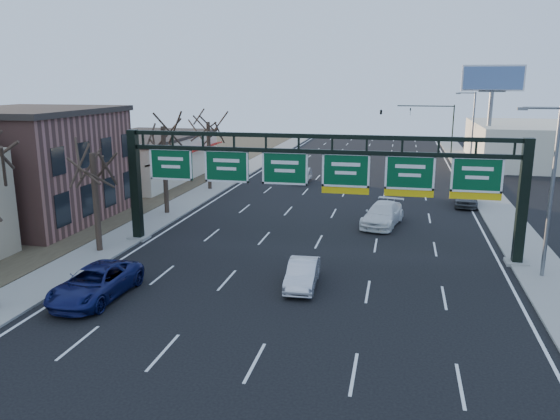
% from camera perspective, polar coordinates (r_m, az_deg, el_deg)
% --- Properties ---
extents(ground, '(160.00, 160.00, 0.00)m').
position_cam_1_polar(ground, '(26.37, 0.79, -9.45)').
color(ground, black).
rests_on(ground, ground).
extents(sidewalk_left, '(3.00, 120.00, 0.12)m').
position_cam_1_polar(sidewalk_left, '(48.33, -9.31, 1.06)').
color(sidewalk_left, gray).
rests_on(sidewalk_left, ground).
extents(sidewalk_right, '(3.00, 120.00, 0.12)m').
position_cam_1_polar(sidewalk_right, '(45.66, 22.10, -0.49)').
color(sidewalk_right, gray).
rests_on(sidewalk_right, ground).
extents(dirt_strip_left, '(21.00, 120.00, 0.06)m').
position_cam_1_polar(dirt_strip_left, '(54.01, -21.44, 1.56)').
color(dirt_strip_left, '#473D2B').
rests_on(dirt_strip_left, ground).
extents(lane_markings, '(21.60, 120.00, 0.01)m').
position_cam_1_polar(lane_markings, '(45.25, 5.93, 0.25)').
color(lane_markings, white).
rests_on(lane_markings, ground).
extents(sign_gantry, '(24.60, 1.20, 7.20)m').
position_cam_1_polar(sign_gantry, '(32.64, 3.95, 3.47)').
color(sign_gantry, black).
rests_on(sign_gantry, ground).
extents(brick_block, '(10.40, 12.40, 8.30)m').
position_cam_1_polar(brick_block, '(44.11, -24.53, 4.27)').
color(brick_block, '#8C574C').
rests_on(brick_block, ground).
extents(cream_strip, '(10.90, 18.40, 4.70)m').
position_cam_1_polar(cream_strip, '(59.55, -14.01, 5.40)').
color(cream_strip, beige).
rests_on(cream_strip, ground).
extents(building_right_distant, '(12.00, 20.00, 5.00)m').
position_cam_1_polar(building_right_distant, '(75.73, 24.06, 6.38)').
color(building_right_distant, beige).
rests_on(building_right_distant, ground).
extents(tree_gantry, '(3.60, 3.60, 8.48)m').
position_cam_1_polar(tree_gantry, '(33.95, -19.18, 7.38)').
color(tree_gantry, '#2F231A').
rests_on(tree_gantry, sidewalk_left).
extents(tree_mid, '(3.60, 3.60, 9.24)m').
position_cam_1_polar(tree_mid, '(42.72, -12.21, 9.90)').
color(tree_mid, '#2F231A').
rests_on(tree_mid, sidewalk_left).
extents(tree_far, '(3.60, 3.60, 8.86)m').
position_cam_1_polar(tree_far, '(51.99, -7.57, 10.24)').
color(tree_far, '#2F231A').
rests_on(tree_far, sidewalk_left).
extents(streetlight_near, '(2.15, 0.22, 9.00)m').
position_cam_1_polar(streetlight_near, '(31.18, 26.35, 2.47)').
color(streetlight_near, slate).
rests_on(streetlight_near, sidewalk_right).
extents(streetlight_far, '(2.15, 0.22, 9.00)m').
position_cam_1_polar(streetlight_far, '(64.46, 19.37, 8.06)').
color(streetlight_far, slate).
rests_on(streetlight_far, sidewalk_right).
extents(billboard_right, '(7.00, 0.50, 12.00)m').
position_cam_1_polar(billboard_right, '(69.54, 21.27, 11.54)').
color(billboard_right, slate).
rests_on(billboard_right, ground).
extents(traffic_signal_mast, '(10.16, 0.54, 7.00)m').
position_cam_1_polar(traffic_signal_mast, '(78.95, 13.21, 9.61)').
color(traffic_signal_mast, black).
rests_on(traffic_signal_mast, ground).
extents(car_blue_suv, '(2.72, 5.65, 1.55)m').
position_cam_1_polar(car_blue_suv, '(27.82, -18.72, -7.24)').
color(car_blue_suv, '#12184F').
rests_on(car_blue_suv, ground).
extents(car_silver_sedan, '(1.64, 4.18, 1.36)m').
position_cam_1_polar(car_silver_sedan, '(27.87, 2.36, -6.68)').
color(car_silver_sedan, silver).
rests_on(car_silver_sedan, ground).
extents(car_white_wagon, '(3.32, 5.90, 1.61)m').
position_cam_1_polar(car_white_wagon, '(40.11, 10.68, -0.44)').
color(car_white_wagon, white).
rests_on(car_white_wagon, ground).
extents(car_grey_far, '(2.26, 4.66, 1.53)m').
position_cam_1_polar(car_grey_far, '(48.16, 18.90, 1.32)').
color(car_grey_far, '#444649').
rests_on(car_grey_far, ground).
extents(car_silver_distant, '(1.58, 4.30, 1.41)m').
position_cam_1_polar(car_silver_distant, '(56.37, 2.35, 3.64)').
color(car_silver_distant, silver).
rests_on(car_silver_distant, ground).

